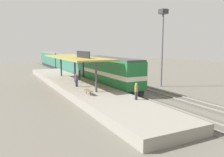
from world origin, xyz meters
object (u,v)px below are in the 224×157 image
at_px(passenger_carriage_rear, 52,59).
at_px(light_mast, 163,32).
at_px(person_boarding, 76,80).
at_px(passenger_carriage_front, 73,64).
at_px(platform_bench, 88,91).
at_px(locomotive, 110,72).
at_px(person_walking, 136,90).
at_px(person_waiting, 79,74).

height_order(passenger_carriage_rear, light_mast, light_mast).
bearing_deg(person_boarding, passenger_carriage_front, 73.69).
distance_m(light_mast, person_boarding, 14.92).
bearing_deg(platform_bench, person_boarding, 85.41).
distance_m(locomotive, person_walking, 11.20).
bearing_deg(light_mast, passenger_carriage_rear, 100.80).
xyz_separation_m(passenger_carriage_front, person_boarding, (-5.56, -19.01, -0.46)).
height_order(locomotive, person_boarding, locomotive).
distance_m(person_waiting, person_boarding, 6.28).
height_order(locomotive, person_walking, locomotive).
bearing_deg(person_boarding, person_waiting, 67.58).
bearing_deg(person_walking, person_waiting, 92.20).
bearing_deg(passenger_carriage_rear, passenger_carriage_front, -90.00).
xyz_separation_m(passenger_carriage_rear, person_boarding, (-5.56, -39.81, -0.46)).
bearing_deg(person_waiting, locomotive, -56.56).
distance_m(passenger_carriage_front, light_mast, 22.38).
relative_size(locomotive, passenger_carriage_front, 0.72).
relative_size(light_mast, person_boarding, 6.84).
relative_size(platform_bench, person_waiting, 0.99).
bearing_deg(light_mast, person_walking, -139.63).
height_order(passenger_carriage_rear, person_walking, passenger_carriage_rear).
distance_m(passenger_carriage_rear, person_boarding, 40.20).
height_order(platform_bench, light_mast, light_mast).
height_order(passenger_carriage_front, person_walking, passenger_carriage_front).
bearing_deg(passenger_carriage_front, locomotive, -90.00).
height_order(locomotive, person_waiting, locomotive).
height_order(locomotive, passenger_carriage_rear, locomotive).
distance_m(platform_bench, person_waiting, 11.61).
relative_size(platform_bench, light_mast, 0.15).
xyz_separation_m(person_walking, person_boarding, (-3.00, 9.88, 0.00)).
distance_m(platform_bench, locomotive, 8.88).
bearing_deg(platform_bench, passenger_carriage_rear, 82.45).
xyz_separation_m(locomotive, passenger_carriage_rear, (0.00, 38.80, -0.10)).
distance_m(person_waiting, person_walking, 15.69).
bearing_deg(passenger_carriage_rear, person_walking, -92.96).
xyz_separation_m(person_waiting, person_walking, (0.60, -15.68, 0.00)).
xyz_separation_m(locomotive, person_boarding, (-5.56, -1.01, -0.56)).
bearing_deg(person_walking, person_boarding, 106.88).
xyz_separation_m(person_waiting, person_boarding, (-2.39, -5.80, 0.00)).
height_order(passenger_carriage_front, person_waiting, passenger_carriage_front).
distance_m(light_mast, person_waiting, 14.50).
bearing_deg(passenger_carriage_rear, platform_bench, -97.55).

